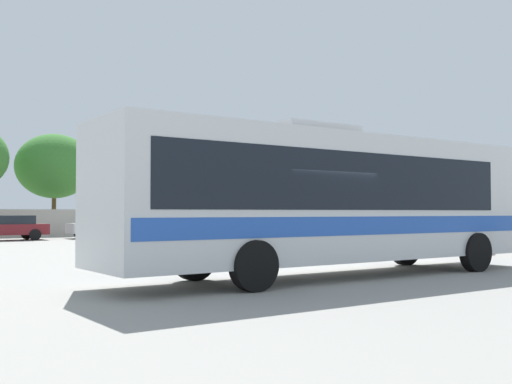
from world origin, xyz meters
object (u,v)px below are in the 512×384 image
(roadside_tree_right, at_px, (165,162))
(parked_car_second_maroon, at_px, (7,227))
(coach_bus_silver_blue, at_px, (334,197))
(parked_car_third_silver, at_px, (107,226))
(vendor_umbrella_near_gate_pink, at_px, (446,210))
(roadside_tree_midright, at_px, (54,166))

(roadside_tree_right, bearing_deg, parked_car_second_maroon, -151.29)
(coach_bus_silver_blue, height_order, parked_car_third_silver, coach_bus_silver_blue)
(vendor_umbrella_near_gate_pink, xyz_separation_m, roadside_tree_midright, (-7.56, 29.30, 3.27))
(coach_bus_silver_blue, xyz_separation_m, roadside_tree_right, (10.11, 31.98, 3.56))
(vendor_umbrella_near_gate_pink, height_order, roadside_tree_right, roadside_tree_right)
(parked_car_third_silver, xyz_separation_m, roadside_tree_midright, (-0.82, 8.96, 4.21))
(parked_car_second_maroon, bearing_deg, parked_car_third_silver, 0.32)
(coach_bus_silver_blue, bearing_deg, roadside_tree_midright, 86.34)
(coach_bus_silver_blue, relative_size, roadside_tree_right, 1.59)
(coach_bus_silver_blue, xyz_separation_m, parked_car_second_maroon, (-2.79, 24.91, -1.21))
(vendor_umbrella_near_gate_pink, height_order, parked_car_second_maroon, vendor_umbrella_near_gate_pink)
(vendor_umbrella_near_gate_pink, bearing_deg, roadside_tree_midright, 104.46)
(coach_bus_silver_blue, bearing_deg, parked_car_second_maroon, 96.38)
(roadside_tree_midright, xyz_separation_m, roadside_tree_right, (7.94, -1.93, 0.56))
(coach_bus_silver_blue, height_order, parked_car_second_maroon, coach_bus_silver_blue)
(coach_bus_silver_blue, relative_size, roadside_tree_midright, 1.71)
(parked_car_second_maroon, bearing_deg, coach_bus_silver_blue, -83.62)
(roadside_tree_midright, bearing_deg, roadside_tree_right, -13.64)
(vendor_umbrella_near_gate_pink, relative_size, roadside_tree_right, 0.32)
(vendor_umbrella_near_gate_pink, relative_size, parked_car_third_silver, 0.57)
(coach_bus_silver_blue, relative_size, parked_car_third_silver, 2.81)
(coach_bus_silver_blue, xyz_separation_m, vendor_umbrella_near_gate_pink, (9.73, 4.61, -0.28))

